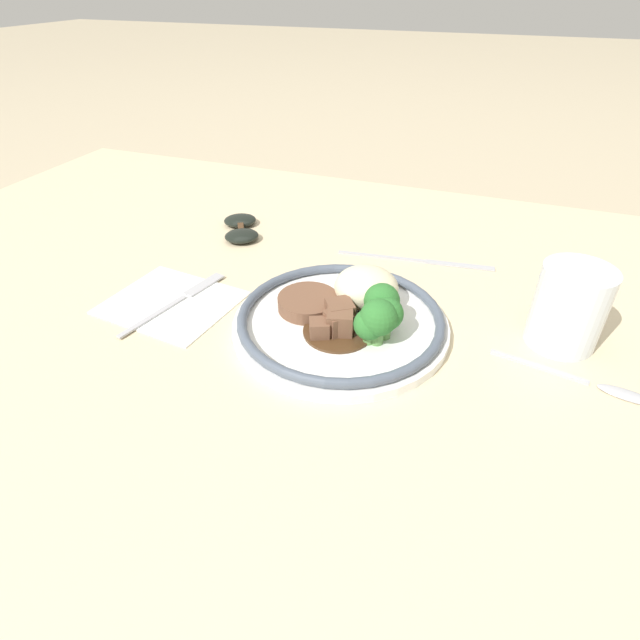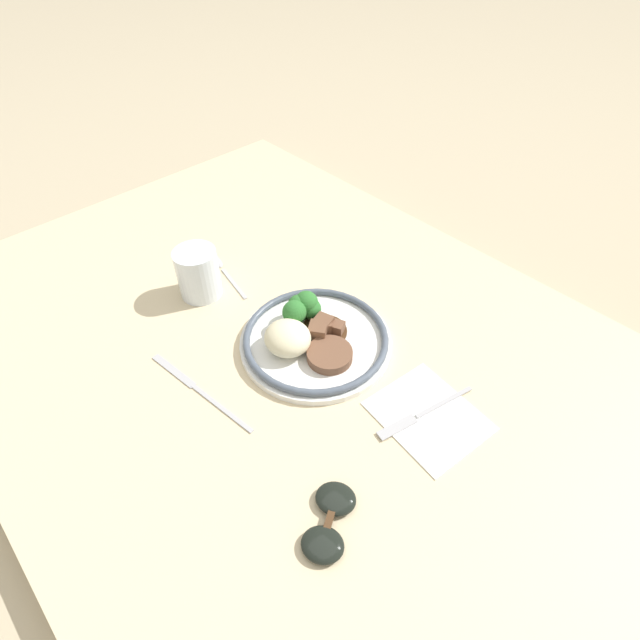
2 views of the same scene
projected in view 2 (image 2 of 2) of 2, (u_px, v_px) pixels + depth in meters
The scene contains 9 objects.
ground_plane at pixel (319, 388), 0.85m from camera, with size 8.00×8.00×0.00m, color tan.
dining_table at pixel (319, 380), 0.83m from camera, with size 1.47×0.93×0.05m.
napkin at pixel (429, 416), 0.75m from camera, with size 0.17×0.15×0.00m.
plate at pixel (312, 336), 0.84m from camera, with size 0.26×0.26×0.07m.
juice_glass at pixel (199, 276), 0.92m from camera, with size 0.08×0.08×0.10m.
fork at pixel (417, 416), 0.75m from camera, with size 0.05×0.17×0.00m.
knife at pixel (197, 388), 0.78m from camera, with size 0.23×0.04×0.00m.
spoon at pixel (220, 266), 1.01m from camera, with size 0.17×0.04×0.01m.
sunglasses at pixel (329, 521), 0.63m from camera, with size 0.10×0.12×0.02m.
Camera 2 is at (-0.38, 0.36, 0.68)m, focal length 28.00 mm.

